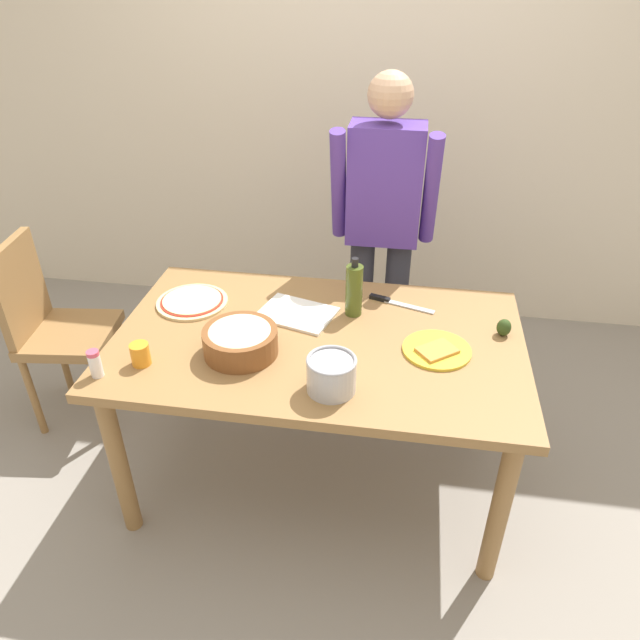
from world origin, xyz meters
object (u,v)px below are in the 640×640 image
salt_shaker (95,364)px  chef_knife (394,302)px  cutting_board_white (297,313)px  chair_wooden_left (52,323)px  olive_oil_bottle (354,290)px  popcorn_bowl (240,339)px  steel_pot (331,374)px  pizza_raw_on_board (192,301)px  avocado (504,327)px  person_cook (383,222)px  dining_table (318,356)px  cup_orange (140,354)px  plate_with_slice (437,350)px

salt_shaker → chef_knife: size_ratio=0.37×
chef_knife → cutting_board_white: bearing=-158.4°
chair_wooden_left → olive_oil_bottle: 1.48m
popcorn_bowl → steel_pot: (0.37, -0.16, 0.00)m
popcorn_bowl → pizza_raw_on_board: bearing=133.8°
pizza_raw_on_board → olive_oil_bottle: 0.70m
salt_shaker → avocado: size_ratio=1.51×
steel_pot → avocado: size_ratio=2.48×
person_cook → chair_wooden_left: 1.65m
steel_pot → person_cook: bearing=84.9°
person_cook → steel_pot: (-0.10, -1.06, -0.11)m
salt_shaker → avocado: bearing=18.8°
chair_wooden_left → steel_pot: bearing=-21.1°
dining_table → cutting_board_white: size_ratio=5.33×
cup_orange → plate_with_slice: bearing=13.0°
dining_table → salt_shaker: salt_shaker is taller
popcorn_bowl → dining_table: bearing=28.3°
chair_wooden_left → pizza_raw_on_board: 0.78m
cutting_board_white → popcorn_bowl: bearing=-117.6°
plate_with_slice → salt_shaker: bearing=-164.2°
dining_table → popcorn_bowl: 0.34m
chair_wooden_left → chef_knife: 1.62m
popcorn_bowl → steel_pot: size_ratio=1.61×
chair_wooden_left → cutting_board_white: bearing=-4.1°
avocado → olive_oil_bottle: bearing=173.8°
popcorn_bowl → avocado: popcorn_bowl is taller
plate_with_slice → olive_oil_bottle: olive_oil_bottle is taller
chair_wooden_left → steel_pot: size_ratio=5.48×
dining_table → person_cook: bearing=75.8°
plate_with_slice → salt_shaker: (-1.20, -0.34, 0.04)m
popcorn_bowl → cutting_board_white: popcorn_bowl is taller
pizza_raw_on_board → avocado: bearing=-1.7°
pizza_raw_on_board → chef_knife: size_ratio=1.07×
plate_with_slice → cutting_board_white: (-0.57, 0.18, -0.00)m
cup_orange → cutting_board_white: cup_orange is taller
plate_with_slice → cup_orange: (-1.07, -0.25, 0.03)m
dining_table → person_cook: person_cook is taller
chef_knife → dining_table: bearing=-132.1°
dining_table → avocado: size_ratio=22.86×
dining_table → olive_oil_bottle: bearing=59.6°
popcorn_bowl → salt_shaker: 0.52m
person_cook → cutting_board_white: 0.70m
cutting_board_white → cup_orange: bearing=-139.7°
cup_orange → salt_shaker: bearing=-144.1°
person_cook → plate_with_slice: (0.27, -0.78, -0.17)m
chair_wooden_left → pizza_raw_on_board: size_ratio=3.13×
chair_wooden_left → popcorn_bowl: 1.15m
pizza_raw_on_board → popcorn_bowl: size_ratio=1.08×
plate_with_slice → chef_knife: bearing=118.6°
cutting_board_white → chef_knife: (0.39, 0.16, 0.00)m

